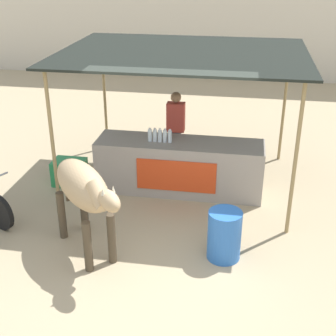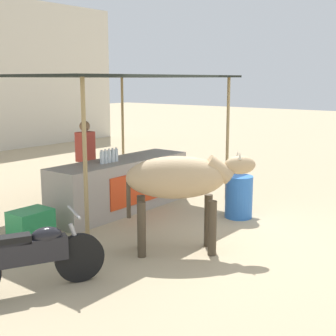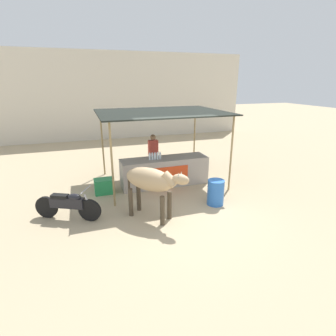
{
  "view_description": "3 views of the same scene",
  "coord_description": "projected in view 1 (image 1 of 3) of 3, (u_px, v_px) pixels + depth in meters",
  "views": [
    {
      "loc": [
        1.08,
        -5.45,
        4.1
      ],
      "look_at": [
        0.04,
        0.69,
        1.15
      ],
      "focal_mm": 50.0,
      "sensor_mm": 36.0,
      "label": 1
    },
    {
      "loc": [
        -6.16,
        -3.73,
        2.43
      ],
      "look_at": [
        0.06,
        1.14,
        0.92
      ],
      "focal_mm": 50.0,
      "sensor_mm": 36.0,
      "label": 2
    },
    {
      "loc": [
        -2.63,
        -5.98,
        3.47
      ],
      "look_at": [
        -0.32,
        0.87,
        1.06
      ],
      "focal_mm": 28.0,
      "sensor_mm": 36.0,
      "label": 3
    }
  ],
  "objects": [
    {
      "name": "cooler_box",
      "position": [
        70.0,
        172.0,
        8.85
      ],
      "size": [
        0.6,
        0.44,
        0.48
      ],
      "primitive_type": "cube",
      "color": "#268C4C",
      "rests_on": "ground"
    },
    {
      "name": "cow",
      "position": [
        84.0,
        189.0,
        6.53
      ],
      "size": [
        1.49,
        1.6,
        1.44
      ],
      "color": "tan",
      "rests_on": "ground"
    },
    {
      "name": "water_bottle_row",
      "position": [
        160.0,
        136.0,
        8.28
      ],
      "size": [
        0.43,
        0.07,
        0.25
      ],
      "color": "silver",
      "rests_on": "stall_counter"
    },
    {
      "name": "water_barrel",
      "position": [
        224.0,
        235.0,
        6.67
      ],
      "size": [
        0.48,
        0.48,
        0.75
      ],
      "primitive_type": "cylinder",
      "color": "blue",
      "rests_on": "ground"
    },
    {
      "name": "vendor_behind_counter",
      "position": [
        176.0,
        132.0,
        9.06
      ],
      "size": [
        0.34,
        0.22,
        1.65
      ],
      "color": "#383842",
      "rests_on": "ground"
    },
    {
      "name": "ground_plane",
      "position": [
        157.0,
        260.0,
        6.77
      ],
      "size": [
        60.0,
        60.0,
        0.0
      ],
      "primitive_type": "plane",
      "color": "tan"
    },
    {
      "name": "stall_awning",
      "position": [
        183.0,
        57.0,
        7.97
      ],
      "size": [
        4.2,
        3.2,
        2.5
      ],
      "color": "black",
      "rests_on": "ground"
    },
    {
      "name": "stall_counter",
      "position": [
        179.0,
        166.0,
        8.52
      ],
      "size": [
        3.0,
        0.82,
        0.96
      ],
      "color": "#9E9389",
      "rests_on": "ground"
    }
  ]
}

